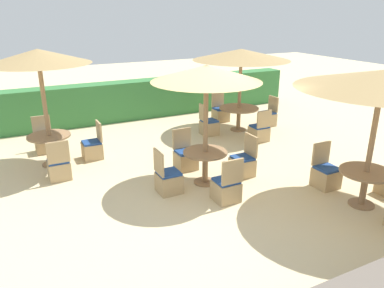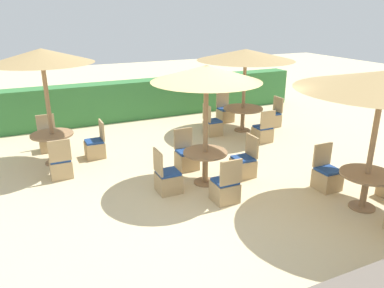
{
  "view_description": "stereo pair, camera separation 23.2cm",
  "coord_description": "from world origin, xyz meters",
  "views": [
    {
      "loc": [
        -3.28,
        -5.92,
        3.53
      ],
      "look_at": [
        0.0,
        0.6,
        0.9
      ],
      "focal_mm": 35.0,
      "sensor_mm": 36.0,
      "label": 1
    },
    {
      "loc": [
        -3.07,
        -6.02,
        3.53
      ],
      "look_at": [
        0.0,
        0.6,
        0.9
      ],
      "focal_mm": 35.0,
      "sensor_mm": 36.0,
      "label": 2
    }
  ],
  "objects": [
    {
      "name": "ground_plane",
      "position": [
        0.0,
        0.0,
        0.0
      ],
      "size": [
        40.0,
        40.0,
        0.0
      ],
      "primitive_type": "plane",
      "color": "beige"
    },
    {
      "name": "hedge_row",
      "position": [
        0.0,
        6.11,
        0.64
      ],
      "size": [
        13.0,
        0.7,
        1.28
      ],
      "primitive_type": "cube",
      "color": "#387A3D",
      "rests_on": "ground_plane"
    },
    {
      "name": "round_table_center",
      "position": [
        0.27,
        0.51,
        0.54
      ],
      "size": [
        0.93,
        0.93,
        0.72
      ],
      "color": "#93704C",
      "rests_on": "ground_plane"
    },
    {
      "name": "patio_chair_back_left_south",
      "position": [
        -2.5,
        2.12,
        0.26
      ],
      "size": [
        0.46,
        0.46,
        0.93
      ],
      "color": "tan",
      "rests_on": "ground_plane"
    },
    {
      "name": "round_table_front_right",
      "position": [
        2.48,
        -1.7,
        0.54
      ],
      "size": [
        0.98,
        0.98,
        0.71
      ],
      "color": "#93704C",
      "rests_on": "ground_plane"
    },
    {
      "name": "round_table_back_left",
      "position": [
        -2.54,
        3.04,
        0.58
      ],
      "size": [
        0.99,
        0.99,
        0.75
      ],
      "color": "#93704C",
      "rests_on": "ground_plane"
    },
    {
      "name": "patio_chair_front_right_north",
      "position": [
        2.43,
        -0.8,
        0.26
      ],
      "size": [
        0.46,
        0.46,
        0.93
      ],
      "rotation": [
        0.0,
        0.0,
        3.14
      ],
      "color": "tan",
      "rests_on": "ground_plane"
    },
    {
      "name": "patio_chair_back_right_east",
      "position": [
        4.1,
        3.34,
        0.26
      ],
      "size": [
        0.46,
        0.46,
        0.93
      ],
      "rotation": [
        0.0,
        0.0,
        1.57
      ],
      "color": "tan",
      "rests_on": "ground_plane"
    },
    {
      "name": "round_table_back_right",
      "position": [
        2.99,
        3.34,
        0.59
      ],
      "size": [
        1.2,
        1.2,
        0.72
      ],
      "color": "#93704C",
      "rests_on": "ground_plane"
    },
    {
      "name": "parasol_back_right",
      "position": [
        2.99,
        3.34,
        2.29
      ],
      "size": [
        2.85,
        2.85,
        2.46
      ],
      "color": "#93704C",
      "rests_on": "ground_plane"
    },
    {
      "name": "patio_chair_center_east",
      "position": [
        1.21,
        0.46,
        0.26
      ],
      "size": [
        0.46,
        0.46,
        0.93
      ],
      "rotation": [
        0.0,
        0.0,
        1.57
      ],
      "color": "tan",
      "rests_on": "ground_plane"
    },
    {
      "name": "parasol_front_right",
      "position": [
        2.48,
        -1.7,
        2.4
      ],
      "size": [
        2.96,
        2.96,
        2.57
      ],
      "color": "#93704C",
      "rests_on": "ground_plane"
    },
    {
      "name": "patio_chair_center_north",
      "position": [
        0.23,
        1.39,
        0.26
      ],
      "size": [
        0.46,
        0.46,
        0.93
      ],
      "rotation": [
        0.0,
        0.0,
        3.14
      ],
      "color": "tan",
      "rests_on": "ground_plane"
    },
    {
      "name": "patio_chair_back_left_north",
      "position": [
        -2.59,
        4.04,
        0.26
      ],
      "size": [
        0.46,
        0.46,
        0.93
      ],
      "rotation": [
        0.0,
        0.0,
        3.14
      ],
      "color": "tan",
      "rests_on": "ground_plane"
    },
    {
      "name": "patio_chair_center_west",
      "position": [
        -0.62,
        0.46,
        0.26
      ],
      "size": [
        0.46,
        0.46,
        0.93
      ],
      "rotation": [
        0.0,
        0.0,
        -1.57
      ],
      "color": "tan",
      "rests_on": "ground_plane"
    },
    {
      "name": "parasol_back_left",
      "position": [
        -2.54,
        3.04,
        2.55
      ],
      "size": [
        2.29,
        2.29,
        2.73
      ],
      "color": "#93704C",
      "rests_on": "ground_plane"
    },
    {
      "name": "parasol_center",
      "position": [
        0.27,
        0.51,
        2.34
      ],
      "size": [
        2.21,
        2.21,
        2.52
      ],
      "color": "#93704C",
      "rests_on": "ground_plane"
    },
    {
      "name": "patio_chair_center_south",
      "position": [
        0.25,
        -0.39,
        0.26
      ],
      "size": [
        0.46,
        0.46,
        0.93
      ],
      "color": "tan",
      "rests_on": "ground_plane"
    },
    {
      "name": "patio_chair_back_left_east",
      "position": [
        -1.56,
        3.01,
        0.26
      ],
      "size": [
        0.46,
        0.46,
        0.93
      ],
      "rotation": [
        0.0,
        0.0,
        1.57
      ],
      "color": "tan",
      "rests_on": "ground_plane"
    },
    {
      "name": "patio_chair_back_right_west",
      "position": [
        1.95,
        3.36,
        0.26
      ],
      "size": [
        0.46,
        0.46,
        0.93
      ],
      "rotation": [
        0.0,
        0.0,
        -1.57
      ],
      "color": "tan",
      "rests_on": "ground_plane"
    },
    {
      "name": "patio_chair_back_right_north",
      "position": [
        3.01,
        4.46,
        0.26
      ],
      "size": [
        0.46,
        0.46,
        0.93
      ],
      "rotation": [
        0.0,
        0.0,
        3.14
      ],
      "color": "tan",
      "rests_on": "ground_plane"
    },
    {
      "name": "patio_chair_back_right_south",
      "position": [
        2.95,
        2.22,
        0.26
      ],
      "size": [
        0.46,
        0.46,
        0.93
      ],
      "color": "tan",
      "rests_on": "ground_plane"
    }
  ]
}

